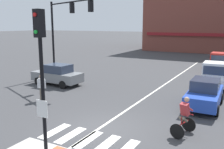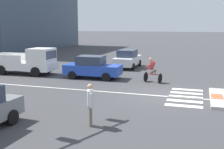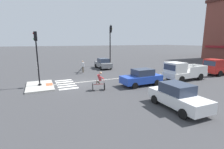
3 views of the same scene
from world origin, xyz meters
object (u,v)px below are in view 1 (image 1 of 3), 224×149
traffic_light_mast (63,25)px  pedestrian_at_curb_left (42,85)px  cyclist (184,116)px  pickup_truck_white_eastbound_far (217,75)px  pickup_truck_red_eastbound_distant (222,63)px  car_grey_cross_left (57,75)px  signal_pole (42,75)px  car_blue_eastbound_mid (205,94)px

traffic_light_mast → pedestrian_at_curb_left: traffic_light_mast is taller
traffic_light_mast → cyclist: size_ratio=3.98×
pickup_truck_white_eastbound_far → pickup_truck_red_eastbound_distant: size_ratio=1.01×
pickup_truck_white_eastbound_far → pedestrian_at_curb_left: (-9.26, -8.94, 0.00)m
traffic_light_mast → cyclist: traffic_light_mast is taller
car_grey_cross_left → pickup_truck_white_eastbound_far: 12.38m
signal_pole → pedestrian_at_curb_left: bearing=134.9°
pickup_truck_white_eastbound_far → traffic_light_mast: bearing=-162.6°
car_grey_cross_left → pedestrian_at_curb_left: 4.32m
traffic_light_mast → car_grey_cross_left: (0.40, -1.45, -3.90)m
pickup_truck_red_eastbound_distant → pedestrian_at_curb_left: pickup_truck_red_eastbound_distant is taller
signal_pole → car_grey_cross_left: size_ratio=1.22×
car_blue_eastbound_mid → pickup_truck_red_eastbound_distant: (-0.31, 12.28, 0.17)m
signal_pole → traffic_light_mast: size_ratio=0.75×
car_blue_eastbound_mid → pickup_truck_red_eastbound_distant: 12.29m
car_blue_eastbound_mid → pickup_truck_white_eastbound_far: size_ratio=0.80×
pickup_truck_white_eastbound_far → pickup_truck_red_eastbound_distant: (-0.37, 6.91, 0.00)m
signal_pole → pickup_truck_red_eastbound_distant: signal_pole is taller
pickup_truck_red_eastbound_distant → car_blue_eastbound_mid: bearing=-88.5°
car_grey_cross_left → car_blue_eastbound_mid: (11.22, -0.25, 0.00)m
traffic_light_mast → car_grey_cross_left: bearing=-74.6°
car_grey_cross_left → signal_pole: bearing=-51.0°
signal_pole → cyclist: signal_pole is taller
car_grey_cross_left → car_blue_eastbound_mid: bearing=-1.3°
cyclist → pedestrian_at_curb_left: bearing=174.7°
signal_pole → pickup_truck_red_eastbound_distant: 21.91m
traffic_light_mast → pickup_truck_red_eastbound_distant: 15.92m
signal_pole → pedestrian_at_curb_left: signal_pole is taller
signal_pole → pickup_truck_red_eastbound_distant: size_ratio=0.99×
pickup_truck_white_eastbound_far → signal_pole: bearing=-103.7°
pedestrian_at_curb_left → signal_pole: bearing=-45.1°
pickup_truck_white_eastbound_far → pedestrian_at_curb_left: size_ratio=3.09×
car_grey_cross_left → pickup_truck_white_eastbound_far: (11.28, 5.12, 0.17)m
pedestrian_at_curb_left → traffic_light_mast: bearing=114.6°
signal_pole → car_grey_cross_left: signal_pole is taller
car_grey_cross_left → pickup_truck_red_eastbound_distant: bearing=47.8°
traffic_light_mast → car_blue_eastbound_mid: (11.62, -1.71, -3.90)m
car_grey_cross_left → pickup_truck_white_eastbound_far: pickup_truck_white_eastbound_far is taller
signal_pole → traffic_light_mast: bearing=126.4°
signal_pole → cyclist: (3.38, 4.87, -2.31)m
car_blue_eastbound_mid → cyclist: (-0.13, -4.41, 0.06)m
car_blue_eastbound_mid → pedestrian_at_curb_left: (-9.20, -3.57, 0.17)m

